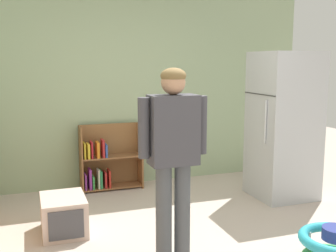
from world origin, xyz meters
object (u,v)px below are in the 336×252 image
at_px(refrigerator, 283,125).
at_px(baby_walker, 336,246).
at_px(pet_carrier, 64,215).
at_px(bookshelf, 107,162).
at_px(standing_person, 173,150).

bearing_deg(refrigerator, baby_walker, -110.04).
bearing_deg(pet_carrier, refrigerator, 5.55).
xyz_separation_m(refrigerator, baby_walker, (-0.60, -1.66, -0.73)).
xyz_separation_m(bookshelf, pet_carrier, (-0.67, -1.27, -0.18)).
relative_size(bookshelf, standing_person, 0.53).
height_order(refrigerator, baby_walker, refrigerator).
relative_size(refrigerator, pet_carrier, 3.22).
bearing_deg(pet_carrier, standing_person, -50.73).
height_order(standing_person, baby_walker, standing_person).
xyz_separation_m(standing_person, pet_carrier, (-0.79, 0.97, -0.79)).
bearing_deg(standing_person, pet_carrier, 129.27).
bearing_deg(pet_carrier, baby_walker, -34.19).
distance_m(bookshelf, pet_carrier, 1.45).
distance_m(bookshelf, standing_person, 2.32).
bearing_deg(standing_person, baby_walker, -18.80).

